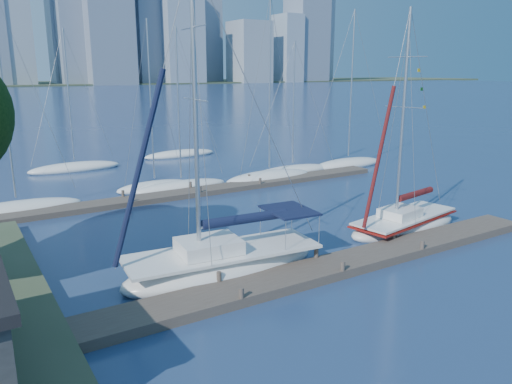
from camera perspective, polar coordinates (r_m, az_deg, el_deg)
ground at (r=22.64m, az=8.30°, el=-9.04°), size 700.00×700.00×0.00m
near_dock at (r=22.56m, az=8.31°, el=-8.57°), size 26.00×2.00×0.40m
far_dock at (r=36.47m, az=-5.52°, el=0.19°), size 30.00×1.80×0.36m
sailboat_navy at (r=21.93m, az=-3.82°, el=-6.90°), size 9.46×3.85×13.56m
sailboat_maroon at (r=28.82m, az=16.66°, el=-2.32°), size 7.88×3.74×12.28m
bg_boat_0 at (r=34.62m, az=-25.63°, el=-1.73°), size 8.17×4.17×13.89m
bg_boat_1 at (r=38.02m, az=-11.48°, el=0.64°), size 6.09×4.18×12.48m
bg_boat_2 at (r=37.75m, az=-8.52°, el=0.65°), size 7.36×2.47×12.01m
bg_boat_3 at (r=40.39m, az=1.53°, el=1.75°), size 8.17×5.28×14.64m
bg_boat_4 at (r=43.17m, az=4.19°, el=2.43°), size 8.08×3.66×11.31m
bg_boat_5 at (r=46.94m, az=10.48°, el=3.21°), size 7.97×4.80×14.19m
bg_boat_6 at (r=47.21m, az=-19.98°, el=2.63°), size 8.20×4.55×12.48m
bg_boat_7 at (r=52.20m, az=-8.69°, el=4.29°), size 7.77×5.03×11.75m
skyline at (r=309.76m, az=-25.81°, el=17.67°), size 502.70×51.31×113.04m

